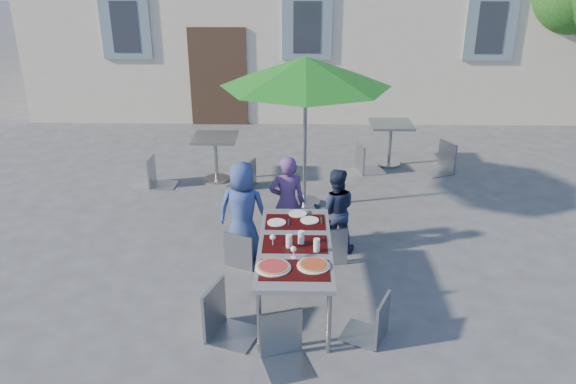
{
  "coord_description": "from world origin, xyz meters",
  "views": [
    {
      "loc": [
        -0.16,
        -5.24,
        3.66
      ],
      "look_at": [
        -0.29,
        1.08,
        0.99
      ],
      "focal_mm": 35.0,
      "sensor_mm": 36.0,
      "label": 1
    }
  ],
  "objects_px": {
    "dining_table": "(295,249)",
    "bg_chair_l_1": "(367,140)",
    "pizza_near_right": "(314,265)",
    "chair_0": "(242,228)",
    "chair_3": "(222,283)",
    "patio_umbrella": "(306,73)",
    "child_1": "(287,203)",
    "bg_chair_r_1": "(444,139)",
    "chair_2": "(330,222)",
    "cafe_table_0": "(216,149)",
    "chair_1": "(308,212)",
    "child_2": "(335,210)",
    "chair_5": "(284,313)",
    "pizza_near_left": "(273,267)",
    "cafe_table_1": "(391,135)",
    "bg_chair_r_0": "(245,158)",
    "bg_chair_l_0": "(156,155)",
    "chair_4": "(375,293)",
    "child_0": "(243,211)"
  },
  "relations": [
    {
      "from": "pizza_near_right",
      "to": "bg_chair_l_0",
      "type": "xyz_separation_m",
      "value": [
        -2.57,
        3.96,
        -0.22
      ]
    },
    {
      "from": "pizza_near_left",
      "to": "child_1",
      "type": "distance_m",
      "value": 1.84
    },
    {
      "from": "bg_chair_r_0",
      "to": "pizza_near_right",
      "type": "bearing_deg",
      "value": -75.02
    },
    {
      "from": "chair_1",
      "to": "bg_chair_l_1",
      "type": "relative_size",
      "value": 1.0
    },
    {
      "from": "cafe_table_0",
      "to": "bg_chair_l_1",
      "type": "relative_size",
      "value": 0.78
    },
    {
      "from": "dining_table",
      "to": "bg_chair_l_1",
      "type": "distance_m",
      "value": 4.41
    },
    {
      "from": "pizza_near_left",
      "to": "chair_0",
      "type": "xyz_separation_m",
      "value": [
        -0.46,
        1.34,
        -0.24
      ]
    },
    {
      "from": "chair_0",
      "to": "chair_2",
      "type": "distance_m",
      "value": 1.11
    },
    {
      "from": "pizza_near_left",
      "to": "cafe_table_0",
      "type": "xyz_separation_m",
      "value": [
        -1.19,
        4.27,
        -0.2
      ]
    },
    {
      "from": "bg_chair_r_0",
      "to": "bg_chair_r_1",
      "type": "xyz_separation_m",
      "value": [
        3.51,
        0.74,
        0.12
      ]
    },
    {
      "from": "chair_3",
      "to": "bg_chair_r_1",
      "type": "distance_m",
      "value": 5.89
    },
    {
      "from": "pizza_near_left",
      "to": "cafe_table_1",
      "type": "bearing_deg",
      "value": 69.08
    },
    {
      "from": "pizza_near_right",
      "to": "child_2",
      "type": "relative_size",
      "value": 0.29
    },
    {
      "from": "pizza_near_left",
      "to": "child_2",
      "type": "distance_m",
      "value": 1.93
    },
    {
      "from": "chair_1",
      "to": "bg_chair_r_1",
      "type": "xyz_separation_m",
      "value": [
        2.48,
        3.08,
        0.03
      ]
    },
    {
      "from": "chair_1",
      "to": "chair_5",
      "type": "xyz_separation_m",
      "value": [
        -0.25,
        -2.18,
        -0.04
      ]
    },
    {
      "from": "chair_3",
      "to": "chair_5",
      "type": "distance_m",
      "value": 0.76
    },
    {
      "from": "patio_umbrella",
      "to": "cafe_table_0",
      "type": "distance_m",
      "value": 2.44
    },
    {
      "from": "patio_umbrella",
      "to": "cafe_table_0",
      "type": "bearing_deg",
      "value": 144.12
    },
    {
      "from": "bg_chair_l_1",
      "to": "chair_4",
      "type": "bearing_deg",
      "value": -95.29
    },
    {
      "from": "patio_umbrella",
      "to": "pizza_near_right",
      "type": "bearing_deg",
      "value": -88.77
    },
    {
      "from": "child_1",
      "to": "bg_chair_r_1",
      "type": "relative_size",
      "value": 1.23
    },
    {
      "from": "chair_5",
      "to": "bg_chair_r_1",
      "type": "height_order",
      "value": "bg_chair_r_1"
    },
    {
      "from": "chair_5",
      "to": "bg_chair_l_0",
      "type": "xyz_separation_m",
      "value": [
        -2.29,
        4.5,
        -0.01
      ]
    },
    {
      "from": "pizza_near_left",
      "to": "pizza_near_right",
      "type": "relative_size",
      "value": 1.08
    },
    {
      "from": "child_2",
      "to": "chair_5",
      "type": "height_order",
      "value": "child_2"
    },
    {
      "from": "chair_5",
      "to": "patio_umbrella",
      "type": "bearing_deg",
      "value": 86.6
    },
    {
      "from": "chair_5",
      "to": "patio_umbrella",
      "type": "height_order",
      "value": "patio_umbrella"
    },
    {
      "from": "chair_2",
      "to": "child_0",
      "type": "bearing_deg",
      "value": 172.27
    },
    {
      "from": "chair_1",
      "to": "bg_chair_r_1",
      "type": "relative_size",
      "value": 0.96
    },
    {
      "from": "pizza_near_right",
      "to": "cafe_table_1",
      "type": "xyz_separation_m",
      "value": [
        1.54,
        5.06,
        -0.18
      ]
    },
    {
      "from": "chair_2",
      "to": "chair_3",
      "type": "height_order",
      "value": "chair_3"
    },
    {
      "from": "child_0",
      "to": "patio_umbrella",
      "type": "xyz_separation_m",
      "value": [
        0.8,
        1.57,
        1.46
      ]
    },
    {
      "from": "bg_chair_r_0",
      "to": "patio_umbrella",
      "type": "bearing_deg",
      "value": -40.45
    },
    {
      "from": "child_0",
      "to": "bg_chair_l_1",
      "type": "bearing_deg",
      "value": -114.78
    },
    {
      "from": "chair_3",
      "to": "patio_umbrella",
      "type": "relative_size",
      "value": 0.42
    },
    {
      "from": "pizza_near_right",
      "to": "cafe_table_0",
      "type": "distance_m",
      "value": 4.52
    },
    {
      "from": "dining_table",
      "to": "chair_5",
      "type": "bearing_deg",
      "value": -95.16
    },
    {
      "from": "child_1",
      "to": "child_2",
      "type": "xyz_separation_m",
      "value": [
        0.63,
        -0.06,
        -0.07
      ]
    },
    {
      "from": "chair_3",
      "to": "patio_umbrella",
      "type": "height_order",
      "value": "patio_umbrella"
    },
    {
      "from": "pizza_near_right",
      "to": "chair_0",
      "type": "relative_size",
      "value": 0.37
    },
    {
      "from": "child_1",
      "to": "child_2",
      "type": "distance_m",
      "value": 0.63
    },
    {
      "from": "dining_table",
      "to": "pizza_near_right",
      "type": "xyz_separation_m",
      "value": [
        0.19,
        -0.47,
        0.07
      ]
    },
    {
      "from": "chair_4",
      "to": "bg_chair_l_1",
      "type": "xyz_separation_m",
      "value": [
        0.45,
        4.86,
        0.05
      ]
    },
    {
      "from": "chair_2",
      "to": "cafe_table_0",
      "type": "bearing_deg",
      "value": 122.94
    },
    {
      "from": "chair_0",
      "to": "chair_3",
      "type": "xyz_separation_m",
      "value": [
        -0.06,
        -1.42,
        0.1
      ]
    },
    {
      "from": "bg_chair_l_1",
      "to": "bg_chair_r_1",
      "type": "height_order",
      "value": "bg_chair_r_1"
    },
    {
      "from": "pizza_near_right",
      "to": "chair_4",
      "type": "distance_m",
      "value": 0.67
    },
    {
      "from": "chair_2",
      "to": "chair_5",
      "type": "relative_size",
      "value": 1.01
    },
    {
      "from": "bg_chair_l_0",
      "to": "cafe_table_1",
      "type": "distance_m",
      "value": 4.26
    }
  ]
}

